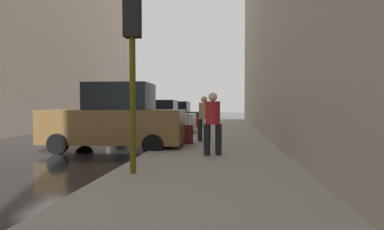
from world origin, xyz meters
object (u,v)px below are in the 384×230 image
(parked_bronze_suv, at_px, (116,120))
(parked_dark_green_sedan, at_px, (172,116))
(traffic_light, at_px, (132,42))
(parked_silver_sedan, at_px, (154,119))
(fire_hydrant, at_px, (197,122))
(pedestrian_in_red_jacket, at_px, (213,120))
(rolling_suitcase, at_px, (188,134))
(pedestrian_in_tan_coat, at_px, (204,116))

(parked_bronze_suv, relative_size, parked_dark_green_sedan, 1.10)
(parked_dark_green_sedan, height_order, traffic_light, traffic_light)
(parked_silver_sedan, relative_size, fire_hydrant, 6.02)
(fire_hydrant, distance_m, traffic_light, 13.12)
(traffic_light, distance_m, pedestrian_in_red_jacket, 3.25)
(parked_silver_sedan, bearing_deg, traffic_light, -78.45)
(rolling_suitcase, bearing_deg, traffic_light, -95.26)
(parked_dark_green_sedan, height_order, rolling_suitcase, parked_dark_green_sedan)
(traffic_light, height_order, rolling_suitcase, traffic_light)
(pedestrian_in_red_jacket, relative_size, rolling_suitcase, 1.64)
(parked_dark_green_sedan, height_order, fire_hydrant, parked_dark_green_sedan)
(fire_hydrant, distance_m, pedestrian_in_red_jacket, 10.67)
(parked_bronze_suv, relative_size, traffic_light, 1.30)
(parked_dark_green_sedan, distance_m, traffic_light, 14.24)
(parked_bronze_suv, xyz_separation_m, pedestrian_in_tan_coat, (2.83, 1.69, 0.07))
(parked_silver_sedan, bearing_deg, pedestrian_in_tan_coat, -51.13)
(parked_silver_sedan, distance_m, traffic_light, 9.45)
(traffic_light, relative_size, pedestrian_in_red_jacket, 2.11)
(fire_hydrant, xyz_separation_m, pedestrian_in_red_jacket, (1.52, -10.54, 0.61))
(parked_dark_green_sedan, relative_size, pedestrian_in_tan_coat, 2.48)
(rolling_suitcase, bearing_deg, parked_bronze_suv, -156.60)
(rolling_suitcase, bearing_deg, fire_hydrant, 93.54)
(pedestrian_in_tan_coat, bearing_deg, parked_silver_sedan, 128.87)
(parked_bronze_suv, bearing_deg, traffic_light, -64.41)
(pedestrian_in_red_jacket, height_order, rolling_suitcase, pedestrian_in_red_jacket)
(pedestrian_in_tan_coat, bearing_deg, fire_hydrant, 97.92)
(parked_bronze_suv, height_order, rolling_suitcase, parked_bronze_suv)
(parked_silver_sedan, bearing_deg, fire_hydrant, 64.94)
(fire_hydrant, bearing_deg, pedestrian_in_red_jacket, -81.80)
(parked_bronze_suv, height_order, traffic_light, traffic_light)
(parked_bronze_suv, distance_m, pedestrian_in_red_jacket, 3.64)
(parked_silver_sedan, xyz_separation_m, rolling_suitcase, (2.30, -4.20, -0.36))
(parked_silver_sedan, height_order, pedestrian_in_red_jacket, pedestrian_in_red_jacket)
(pedestrian_in_tan_coat, height_order, rolling_suitcase, pedestrian_in_tan_coat)
(traffic_light, height_order, pedestrian_in_tan_coat, traffic_light)
(parked_silver_sedan, height_order, rolling_suitcase, parked_silver_sedan)
(pedestrian_in_tan_coat, bearing_deg, parked_bronze_suv, -149.13)
(parked_silver_sedan, relative_size, pedestrian_in_tan_coat, 2.48)
(parked_silver_sedan, xyz_separation_m, fire_hydrant, (1.80, 3.86, -0.35))
(parked_bronze_suv, xyz_separation_m, traffic_light, (1.85, -3.87, 1.73))
(parked_dark_green_sedan, distance_m, fire_hydrant, 2.12)
(pedestrian_in_red_jacket, bearing_deg, parked_silver_sedan, 116.43)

